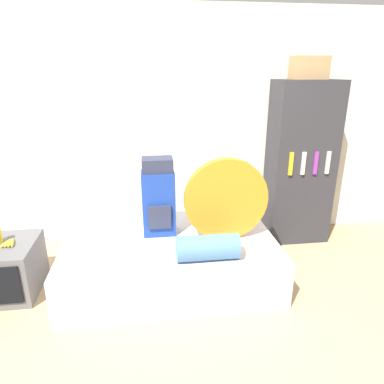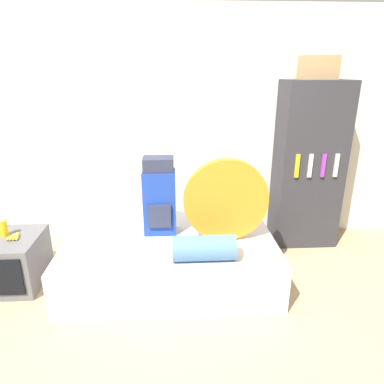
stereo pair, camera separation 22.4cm
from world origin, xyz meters
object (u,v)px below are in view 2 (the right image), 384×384
bookshelf (308,166)px  cardboard_box (318,68)px  backpack (159,197)px  canister (3,228)px  tent_bag (226,200)px  television (14,261)px  sleeping_roll (204,248)px

bookshelf → cardboard_box: (-0.01, 0.02, 1.04)m
backpack → canister: backpack is taller
bookshelf → backpack: bearing=-161.0°
tent_bag → bookshelf: bookshelf is taller
cardboard_box → television: bearing=-166.1°
sleeping_roll → cardboard_box: (1.26, 1.14, 1.42)m
bookshelf → cardboard_box: bearing=103.7°
tent_bag → bookshelf: 1.29m
tent_bag → cardboard_box: size_ratio=2.12×
tent_bag → bookshelf: bearing=36.0°
television → bookshelf: bookshelf is taller
sleeping_roll → cardboard_box: cardboard_box is taller
backpack → tent_bag: tent_bag is taller
bookshelf → sleeping_roll: bearing=-138.6°
cardboard_box → canister: bearing=-167.3°
sleeping_roll → canister: canister is taller
tent_bag → sleeping_roll: 0.51m
backpack → canister: bearing=-175.8°
canister → cardboard_box: 3.46m
backpack → sleeping_roll: 0.72m
tent_bag → canister: (-2.05, 0.08, -0.26)m
backpack → tent_bag: (0.61, -0.19, 0.03)m
backpack → television: backpack is taller
sleeping_roll → bookshelf: bearing=41.4°
sleeping_roll → television: sleeping_roll is taller
sleeping_roll → bookshelf: bookshelf is taller
tent_bag → canister: size_ratio=4.57×
sleeping_roll → cardboard_box: 2.22m
tent_bag → canister: tent_bag is taller
tent_bag → canister: bearing=177.7°
canister → bookshelf: (3.09, 0.67, 0.36)m
television → canister: (-0.06, 0.05, 0.32)m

